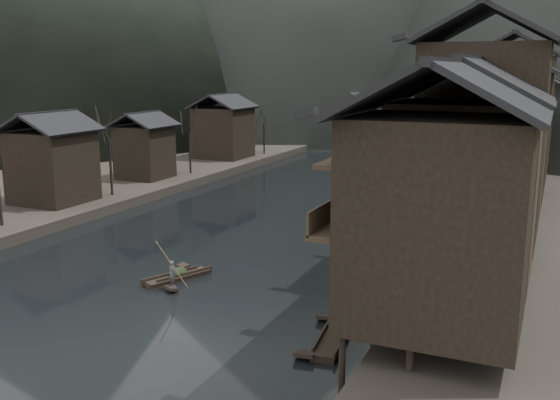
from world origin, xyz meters
The scene contains 12 objects.
water centered at (0.00, 0.00, 0.00)m, with size 300.00×300.00×0.00m, color black.
left_bank centered at (-35.00, 40.00, 0.60)m, with size 40.00×200.00×1.20m, color #2D2823.
stilt_houses centered at (17.28, 19.18, 9.13)m, with size 9.00×67.60×16.90m.
left_houses centered at (-20.50, 20.12, 5.66)m, with size 8.10×53.20×8.73m.
bare_trees centered at (-17.00, 15.03, 6.24)m, with size 3.71×62.47×7.42m.
moored_sampans centered at (12.12, 14.72, 0.20)m, with size 3.18×48.24×0.47m.
midriver_boats centered at (3.81, 50.37, 0.20)m, with size 7.99×31.42×0.45m.
stone_bridge centered at (0.00, 72.00, 5.11)m, with size 40.00×6.00×9.00m.
hero_sampan centered at (0.37, -1.48, 0.20)m, with size 2.69×4.80×0.43m.
cargo_heap centered at (0.28, -1.27, 0.76)m, with size 1.07×1.40×0.64m, color black.
boatman centered at (1.05, -3.04, 1.24)m, with size 0.59×0.38×1.61m, color #505052.
bamboo_pole centered at (1.25, -3.04, 3.94)m, with size 0.06×0.06×4.35m, color #8C7A51.
Camera 1 is at (21.48, -32.95, 13.08)m, focal length 40.00 mm.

